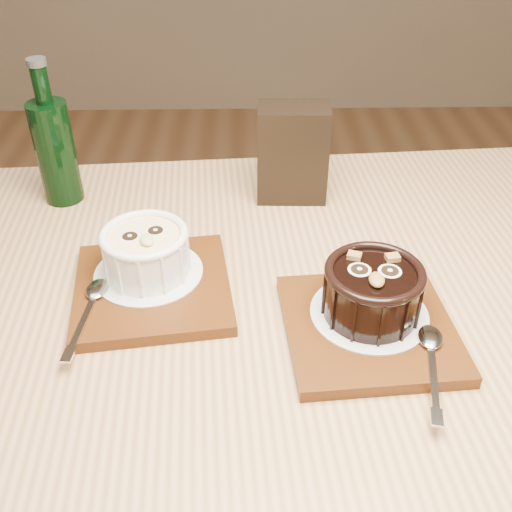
{
  "coord_description": "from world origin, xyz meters",
  "views": [
    {
      "loc": [
        0.03,
        -0.44,
        1.21
      ],
      "look_at": [
        0.04,
        0.1,
        0.81
      ],
      "focal_mm": 42.0,
      "sensor_mm": 36.0,
      "label": 1
    }
  ],
  "objects": [
    {
      "name": "table",
      "position": [
        0.08,
        0.06,
        0.66
      ],
      "size": [
        1.25,
        0.88,
        0.75
      ],
      "rotation": [
        0.0,
        0.0,
        0.07
      ],
      "color": "#966B41",
      "rests_on": "ground"
    },
    {
      "name": "condiment_stand",
      "position": [
        0.1,
        0.34,
        0.82
      ],
      "size": [
        0.1,
        0.06,
        0.14
      ],
      "primitive_type": "cube",
      "rotation": [
        0.0,
        0.0,
        -0.03
      ],
      "color": "black",
      "rests_on": "table"
    },
    {
      "name": "spoon_right",
      "position": [
        0.22,
        -0.02,
        0.77
      ],
      "size": [
        0.05,
        0.14,
        0.01
      ],
      "primitive_type": null,
      "rotation": [
        0.0,
        0.0,
        -0.2
      ],
      "color": "silver",
      "rests_on": "tray_right"
    },
    {
      "name": "spoon_left",
      "position": [
        -0.14,
        0.06,
        0.77
      ],
      "size": [
        0.04,
        0.14,
        0.01
      ],
      "primitive_type": null,
      "rotation": [
        0.0,
        0.0,
        -0.09
      ],
      "color": "silver",
      "rests_on": "tray_left"
    },
    {
      "name": "green_bottle",
      "position": [
        -0.23,
        0.34,
        0.83
      ],
      "size": [
        0.06,
        0.06,
        0.21
      ],
      "color": "black",
      "rests_on": "table"
    },
    {
      "name": "ramekin_dark",
      "position": [
        0.17,
        0.05,
        0.8
      ],
      "size": [
        0.11,
        0.11,
        0.06
      ],
      "rotation": [
        0.0,
        0.0,
        -0.1
      ],
      "color": "black",
      "rests_on": "doily_right"
    },
    {
      "name": "tray_right",
      "position": [
        0.17,
        0.04,
        0.76
      ],
      "size": [
        0.19,
        0.19,
        0.01
      ],
      "primitive_type": "cube",
      "rotation": [
        0.0,
        0.0,
        0.08
      ],
      "color": "#51280D",
      "rests_on": "table"
    },
    {
      "name": "ramekin_white",
      "position": [
        -0.08,
        0.13,
        0.8
      ],
      "size": [
        0.1,
        0.1,
        0.06
      ],
      "rotation": [
        0.0,
        0.0,
        0.39
      ],
      "color": "white",
      "rests_on": "doily_left"
    },
    {
      "name": "tray_left",
      "position": [
        -0.08,
        0.11,
        0.76
      ],
      "size": [
        0.2,
        0.2,
        0.01
      ],
      "primitive_type": "cube",
      "rotation": [
        0.0,
        0.0,
        0.13
      ],
      "color": "#51280D",
      "rests_on": "table"
    },
    {
      "name": "doily_right",
      "position": [
        0.17,
        0.05,
        0.77
      ],
      "size": [
        0.13,
        0.13,
        0.0
      ],
      "primitive_type": "cylinder",
      "color": "silver",
      "rests_on": "tray_right"
    },
    {
      "name": "doily_left",
      "position": [
        -0.08,
        0.13,
        0.77
      ],
      "size": [
        0.13,
        0.13,
        0.0
      ],
      "primitive_type": "cylinder",
      "color": "silver",
      "rests_on": "tray_left"
    }
  ]
}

